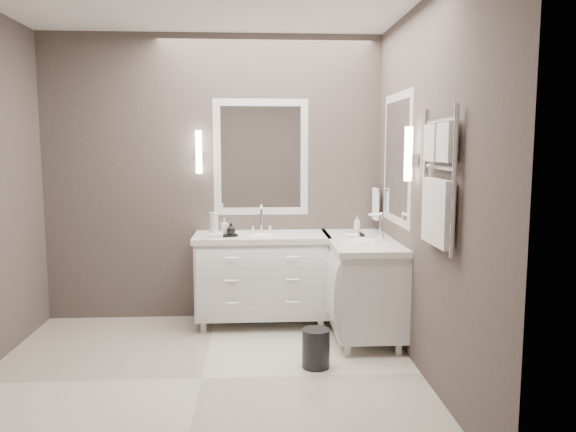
{
  "coord_description": "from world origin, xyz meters",
  "views": [
    {
      "loc": [
        0.39,
        -3.88,
        1.66
      ],
      "look_at": [
        0.66,
        0.7,
        1.08
      ],
      "focal_mm": 35.0,
      "sensor_mm": 36.0,
      "label": 1
    }
  ],
  "objects": [
    {
      "name": "mirror_right",
      "position": [
        1.59,
        0.8,
        1.55
      ],
      "size": [
        0.02,
        0.9,
        1.1
      ],
      "color": "white",
      "rests_on": "wall_right"
    },
    {
      "name": "water_bottle",
      "position": [
        0.02,
        1.08,
        0.96
      ],
      "size": [
        0.1,
        0.1,
        0.22
      ],
      "primitive_type": "cylinder",
      "rotation": [
        0.0,
        0.0,
        0.43
      ],
      "color": "silver",
      "rests_on": "vanity_back"
    },
    {
      "name": "soap_bottle_c",
      "position": [
        1.31,
        1.06,
        0.96
      ],
      "size": [
        0.08,
        0.08,
        0.16
      ],
      "primitive_type": "imported",
      "rotation": [
        0.0,
        0.0,
        -0.29
      ],
      "color": "white",
      "rests_on": "amenity_tray_right"
    },
    {
      "name": "waste_bin",
      "position": [
        0.84,
        0.16,
        0.15
      ],
      "size": [
        0.27,
        0.27,
        0.29
      ],
      "primitive_type": "cylinder",
      "rotation": [
        0.0,
        0.0,
        0.35
      ],
      "color": "black",
      "rests_on": "floor"
    },
    {
      "name": "amenity_tray_right",
      "position": [
        1.31,
        1.06,
        0.86
      ],
      "size": [
        0.12,
        0.16,
        0.02
      ],
      "primitive_type": "cube",
      "rotation": [
        0.0,
        0.0,
        -0.01
      ],
      "color": "black",
      "rests_on": "vanity_right"
    },
    {
      "name": "soap_bottle_a",
      "position": [
        0.11,
        1.14,
        0.94
      ],
      "size": [
        0.07,
        0.08,
        0.14
      ],
      "primitive_type": "imported",
      "rotation": [
        0.0,
        0.0,
        0.2
      ],
      "color": "white",
      "rests_on": "amenity_tray_back"
    },
    {
      "name": "sconce_right",
      "position": [
        1.53,
        0.22,
        1.59
      ],
      "size": [
        0.06,
        0.06,
        0.4
      ],
      "color": "white",
      "rests_on": "wall_right"
    },
    {
      "name": "sconce_back",
      "position": [
        -0.13,
        1.43,
        1.59
      ],
      "size": [
        0.06,
        0.06,
        0.4
      ],
      "color": "white",
      "rests_on": "wall_back"
    },
    {
      "name": "vanity_right",
      "position": [
        1.33,
        0.9,
        0.49
      ],
      "size": [
        0.59,
        1.24,
        0.97
      ],
      "color": "white",
      "rests_on": "floor"
    },
    {
      "name": "wall_right",
      "position": [
        1.6,
        0.0,
        1.35
      ],
      "size": [
        0.01,
        3.0,
        2.7
      ],
      "primitive_type": "cube",
      "color": "#4D423E",
      "rests_on": "floor"
    },
    {
      "name": "floor",
      "position": [
        0.0,
        0.0,
        -0.01
      ],
      "size": [
        3.2,
        3.0,
        0.01
      ],
      "primitive_type": "cube",
      "color": "silver",
      "rests_on": "ground"
    },
    {
      "name": "mirror_back",
      "position": [
        0.45,
        1.49,
        1.55
      ],
      "size": [
        0.9,
        0.02,
        1.1
      ],
      "color": "white",
      "rests_on": "wall_back"
    },
    {
      "name": "towel_ladder",
      "position": [
        1.55,
        -0.4,
        1.39
      ],
      "size": [
        0.06,
        0.58,
        0.9
      ],
      "color": "white",
      "rests_on": "wall_right"
    },
    {
      "name": "wall_back",
      "position": [
        0.0,
        1.5,
        1.35
      ],
      "size": [
        3.2,
        0.01,
        2.7
      ],
      "primitive_type": "cube",
      "color": "#4D423E",
      "rests_on": "floor"
    },
    {
      "name": "towel_bar_corner",
      "position": [
        1.54,
        1.36,
        1.12
      ],
      "size": [
        0.03,
        0.22,
        0.3
      ],
      "color": "white",
      "rests_on": "wall_right"
    },
    {
      "name": "vanity_back",
      "position": [
        0.45,
        1.23,
        0.49
      ],
      "size": [
        1.24,
        0.59,
        0.97
      ],
      "color": "white",
      "rests_on": "floor"
    },
    {
      "name": "amenity_tray_back",
      "position": [
        0.14,
        1.12,
        0.86
      ],
      "size": [
        0.18,
        0.16,
        0.02
      ],
      "primitive_type": "cube",
      "rotation": [
        0.0,
        0.0,
        0.32
      ],
      "color": "black",
      "rests_on": "vanity_back"
    },
    {
      "name": "soap_bottle_b",
      "position": [
        0.17,
        1.09,
        0.92
      ],
      "size": [
        0.1,
        0.1,
        0.1
      ],
      "primitive_type": "imported",
      "rotation": [
        0.0,
        0.0,
        0.25
      ],
      "color": "black",
      "rests_on": "amenity_tray_back"
    },
    {
      "name": "wall_front",
      "position": [
        0.0,
        -1.5,
        1.35
      ],
      "size": [
        3.2,
        0.01,
        2.7
      ],
      "primitive_type": "cube",
      "color": "#4D423E",
      "rests_on": "floor"
    }
  ]
}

